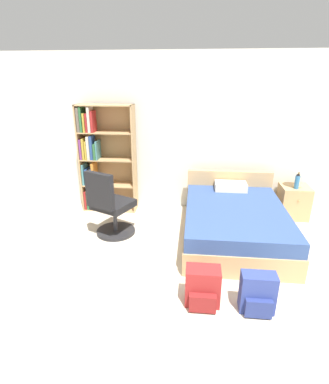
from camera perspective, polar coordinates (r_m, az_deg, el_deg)
ground_plane at (r=2.86m, az=8.22°, el=-29.19°), size 14.00×14.00×0.00m
wall_back at (r=5.15m, az=7.77°, el=10.78°), size 9.00×0.06×2.60m
bookshelf at (r=5.21m, az=-12.21°, el=5.87°), size 0.92×0.33×1.80m
bed at (r=4.45m, az=13.05°, el=-5.36°), size 1.39×1.94×0.74m
office_chair at (r=4.37m, az=-10.28°, el=-2.92°), size 0.65×0.70×1.01m
nightstand at (r=5.40m, az=23.33°, el=-1.70°), size 0.45×0.46×0.54m
table_lamp at (r=5.18m, az=24.46°, el=4.75°), size 0.26×0.26×0.48m
water_bottle at (r=5.17m, az=23.94°, el=1.76°), size 0.07×0.07×0.24m
backpack_blue at (r=3.23m, az=17.31°, el=-18.07°), size 0.34×0.23×0.42m
backpack_red at (r=3.21m, az=7.28°, el=-17.59°), size 0.35×0.29×0.41m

